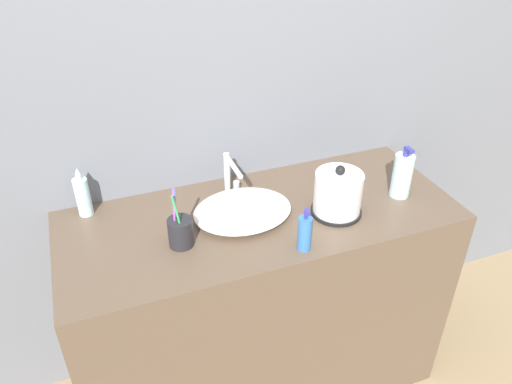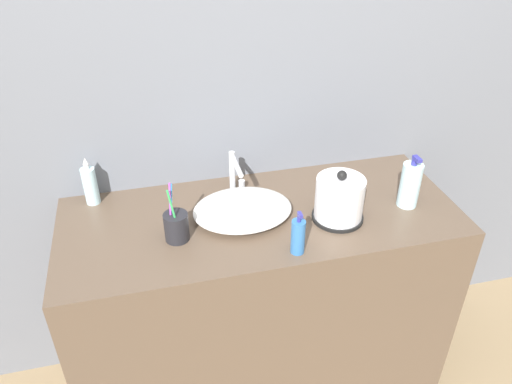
% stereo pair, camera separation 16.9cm
% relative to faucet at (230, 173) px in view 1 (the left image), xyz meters
% --- Properties ---
extents(wall_back, '(6.00, 0.04, 2.60)m').
position_rel_faucet_xyz_m(wall_back, '(0.06, 0.15, 0.32)').
color(wall_back, slate).
rests_on(wall_back, ground_plane).
extents(vanity_counter, '(1.41, 0.57, 0.89)m').
position_rel_faucet_xyz_m(vanity_counter, '(0.06, -0.15, -0.54)').
color(vanity_counter, brown).
rests_on(vanity_counter, ground_plane).
extents(sink_basin, '(0.35, 0.28, 0.06)m').
position_rel_faucet_xyz_m(sink_basin, '(-0.01, -0.14, -0.07)').
color(sink_basin, white).
rests_on(sink_basin, vanity_counter).
extents(faucet, '(0.06, 0.17, 0.17)m').
position_rel_faucet_xyz_m(faucet, '(0.00, 0.00, 0.00)').
color(faucet, silver).
rests_on(faucet, vanity_counter).
extents(electric_kettle, '(0.18, 0.18, 0.19)m').
position_rel_faucet_xyz_m(electric_kettle, '(0.31, -0.23, -0.02)').
color(electric_kettle, black).
rests_on(electric_kettle, vanity_counter).
extents(toothbrush_cup, '(0.08, 0.08, 0.21)m').
position_rel_faucet_xyz_m(toothbrush_cup, '(-0.24, -0.22, -0.05)').
color(toothbrush_cup, '#232328').
rests_on(toothbrush_cup, vanity_counter).
extents(lotion_bottle, '(0.07, 0.07, 0.20)m').
position_rel_faucet_xyz_m(lotion_bottle, '(0.59, -0.22, -0.01)').
color(lotion_bottle, silver).
rests_on(lotion_bottle, vanity_counter).
extents(shampoo_bottle, '(0.05, 0.05, 0.19)m').
position_rel_faucet_xyz_m(shampoo_bottle, '(-0.51, 0.07, -0.02)').
color(shampoo_bottle, silver).
rests_on(shampoo_bottle, vanity_counter).
extents(mouthwash_bottle, '(0.04, 0.04, 0.16)m').
position_rel_faucet_xyz_m(mouthwash_bottle, '(0.12, -0.37, -0.04)').
color(mouthwash_bottle, '#3370B7').
rests_on(mouthwash_bottle, vanity_counter).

